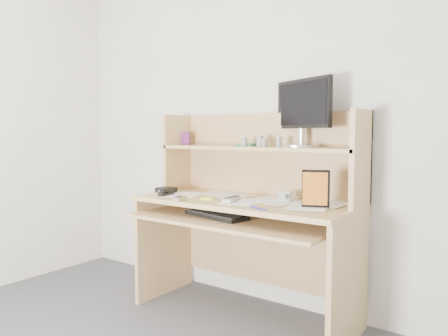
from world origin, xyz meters
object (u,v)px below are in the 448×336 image
Objects in this scene: monitor at (303,111)px; desk at (251,207)px; keyboard at (216,215)px; tv_remote at (232,199)px; game_case at (316,189)px.

desk is at bearing -132.90° from monitor.
keyboard is 0.14m from tv_remote.
desk is 0.25m from keyboard.
tv_remote is at bearing -111.34° from monitor.
tv_remote reaches higher than keyboard.
game_case is (0.61, 0.10, 0.20)m from keyboard.
game_case is 0.55m from monitor.
monitor is (0.32, 0.31, 0.54)m from tv_remote.
desk is at bearing 75.56° from keyboard.
keyboard is at bearing -170.52° from tv_remote.
desk is at bearing 142.93° from game_case.
desk is 7.45× the size of tv_remote.
monitor is (0.41, 0.35, 0.64)m from keyboard.
monitor reaches higher than keyboard.
desk is 0.69m from monitor.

